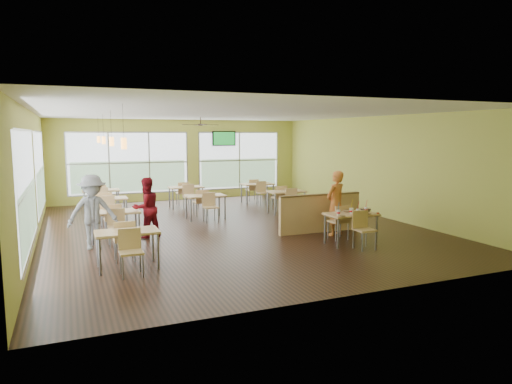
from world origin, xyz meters
The scene contains 20 objects.
room centered at (0.00, 0.00, 1.60)m, with size 12.00×12.04×3.20m.
window_bays centered at (-2.65, 3.08, 1.48)m, with size 9.24×10.24×2.38m.
main_table centered at (2.00, -3.00, 0.63)m, with size 1.22×1.52×0.87m.
half_wall_divider centered at (2.00, -1.55, 0.52)m, with size 2.40×0.14×1.04m.
dining_tables centered at (-1.05, 1.71, 0.63)m, with size 6.92×8.72×0.87m.
pendant_lights centered at (-3.20, 0.68, 2.45)m, with size 0.11×7.31×0.86m.
ceiling_fan centered at (0.00, 3.00, 2.95)m, with size 1.25×1.25×0.29m.
tv_backwall centered at (1.80, 5.90, 2.45)m, with size 1.00×0.07×0.60m.
man_plaid centered at (2.18, -2.02, 0.84)m, with size 0.62×0.41×1.69m, color #E44419.
patron_maroon centered at (-2.42, -0.43, 0.77)m, with size 0.75×0.58×1.54m, color maroon.
patron_grey centered at (-3.73, -1.09, 0.86)m, with size 1.11×0.64×1.72m, color slate.
cup_blue centered at (1.56, -3.13, 0.82)m, with size 0.09×0.09×0.34m.
cup_yellow centered at (1.95, -3.09, 0.82)m, with size 0.10×0.10×0.37m.
cup_red_near centered at (2.07, -3.18, 0.82)m, with size 0.10×0.10×0.34m.
cup_red_far centered at (2.39, -3.05, 0.82)m, with size 0.09×0.09×0.34m.
food_basket centered at (2.51, -2.86, 0.78)m, with size 0.27×0.27×0.06m.
ketchup_cup centered at (2.55, -3.30, 0.76)m, with size 0.06×0.06×0.03m, color #9D1F01.
wrapper_left centered at (1.56, -3.30, 0.77)m, with size 0.15×0.14×0.04m, color #9F7B4D.
wrapper_mid centered at (2.01, -2.81, 0.78)m, with size 0.21×0.19×0.05m, color #9F7B4D.
wrapper_right centered at (2.29, -3.29, 0.77)m, with size 0.14×0.12×0.03m, color #9F7B4D.
Camera 1 is at (-4.22, -12.04, 2.63)m, focal length 32.00 mm.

